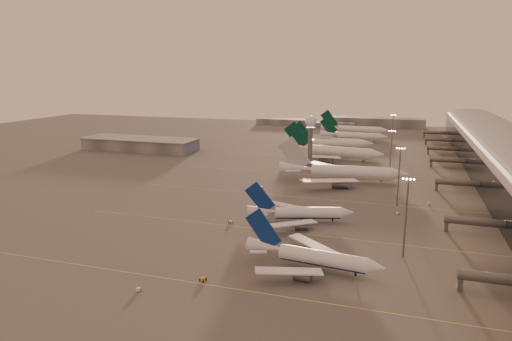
% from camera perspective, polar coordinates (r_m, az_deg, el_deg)
% --- Properties ---
extents(ground, '(700.00, 700.00, 0.00)m').
position_cam_1_polar(ground, '(156.63, -4.03, -8.13)').
color(ground, '#524F50').
rests_on(ground, ground).
extents(taxiway_markings, '(180.00, 185.25, 0.02)m').
position_cam_1_polar(taxiway_markings, '(201.04, 10.05, -3.61)').
color(taxiway_markings, '#EAD452').
rests_on(taxiway_markings, ground).
extents(hangar, '(82.00, 27.00, 8.50)m').
position_cam_1_polar(hangar, '(330.84, -14.29, 3.25)').
color(hangar, slate).
rests_on(hangar, ground).
extents(radar_tower, '(6.40, 6.40, 31.10)m').
position_cam_1_polar(radar_tower, '(262.86, 6.82, 4.92)').
color(radar_tower, '#5C5F64').
rests_on(radar_tower, ground).
extents(mast_a, '(3.60, 0.56, 25.00)m').
position_cam_1_polar(mast_a, '(141.79, 18.25, -5.10)').
color(mast_a, '#5C5F64').
rests_on(mast_a, ground).
extents(mast_b, '(3.60, 0.56, 25.00)m').
position_cam_1_polar(mast_b, '(195.06, 17.44, -0.34)').
color(mast_b, '#5C5F64').
rests_on(mast_b, ground).
extents(mast_c, '(3.60, 0.56, 25.00)m').
position_cam_1_polar(mast_c, '(249.16, 16.52, 2.40)').
color(mast_c, '#5C5F64').
rests_on(mast_c, ground).
extents(mast_d, '(3.60, 0.56, 25.00)m').
position_cam_1_polar(mast_d, '(338.27, 16.70, 4.92)').
color(mast_d, '#5C5F64').
rests_on(mast_d, ground).
extents(distant_horizon, '(165.00, 37.50, 9.00)m').
position_cam_1_polar(distant_horizon, '(466.66, 11.50, 5.91)').
color(distant_horizon, slate).
rests_on(distant_horizon, ground).
extents(narrowbody_near, '(40.78, 32.39, 15.95)m').
position_cam_1_polar(narrowbody_near, '(130.98, 7.09, -10.91)').
color(narrowbody_near, white).
rests_on(narrowbody_near, ground).
extents(narrowbody_mid, '(38.73, 30.44, 15.58)m').
position_cam_1_polar(narrowbody_mid, '(168.68, 5.56, -5.50)').
color(narrowbody_mid, white).
rests_on(narrowbody_mid, ground).
extents(widebody_white, '(64.03, 51.07, 22.54)m').
position_cam_1_polar(widebody_white, '(231.50, 10.77, -0.52)').
color(widebody_white, white).
rests_on(widebody_white, ground).
extents(greentail_a, '(63.64, 51.16, 23.14)m').
position_cam_1_polar(greentail_a, '(288.13, 9.59, 2.10)').
color(greentail_a, white).
rests_on(greentail_a, ground).
extents(greentail_b, '(55.88, 44.58, 20.70)m').
position_cam_1_polar(greentail_b, '(322.30, 9.56, 3.11)').
color(greentail_b, white).
rests_on(greentail_b, ground).
extents(greentail_c, '(53.07, 42.90, 19.29)m').
position_cam_1_polar(greentail_c, '(366.55, 12.12, 4.08)').
color(greentail_c, white).
rests_on(greentail_c, ground).
extents(greentail_d, '(58.86, 47.45, 21.37)m').
position_cam_1_polar(greentail_d, '(402.85, 12.21, 4.86)').
color(greentail_d, white).
rests_on(greentail_d, ground).
extents(gsv_truck_a, '(5.31, 3.10, 2.02)m').
position_cam_1_polar(gsv_truck_a, '(122.83, -14.31, -14.00)').
color(gsv_truck_a, white).
rests_on(gsv_truck_a, ground).
extents(gsv_tug_near, '(2.76, 3.71, 0.95)m').
position_cam_1_polar(gsv_tug_near, '(125.49, -6.64, -13.36)').
color(gsv_tug_near, yellow).
rests_on(gsv_tug_near, ground).
extents(gsv_catering_a, '(4.64, 3.57, 3.49)m').
position_cam_1_polar(gsv_catering_a, '(131.30, 24.10, -12.61)').
color(gsv_catering_a, white).
rests_on(gsv_catering_a, ground).
extents(gsv_tug_mid, '(3.52, 3.26, 0.87)m').
position_cam_1_polar(gsv_tug_mid, '(168.50, -3.17, -6.45)').
color(gsv_tug_mid, white).
rests_on(gsv_tug_mid, ground).
extents(gsv_truck_b, '(5.06, 3.41, 1.93)m').
position_cam_1_polar(gsv_truck_b, '(185.85, 17.38, -5.02)').
color(gsv_truck_b, white).
rests_on(gsv_truck_b, ground).
extents(gsv_truck_c, '(6.36, 5.23, 2.49)m').
position_cam_1_polar(gsv_truck_c, '(215.73, 0.83, -1.97)').
color(gsv_truck_c, yellow).
rests_on(gsv_truck_c, ground).
extents(gsv_catering_b, '(4.81, 2.86, 3.69)m').
position_cam_1_polar(gsv_catering_b, '(203.83, 20.85, -3.50)').
color(gsv_catering_b, white).
rests_on(gsv_catering_b, ground).
extents(gsv_tug_far, '(4.38, 4.44, 1.11)m').
position_cam_1_polar(gsv_tug_far, '(247.56, 10.39, -0.45)').
color(gsv_tug_far, white).
rests_on(gsv_tug_far, ground).
extents(gsv_truck_d, '(2.76, 4.96, 1.90)m').
position_cam_1_polar(gsv_truck_d, '(267.96, 3.75, 0.79)').
color(gsv_truck_d, white).
rests_on(gsv_truck_d, ground).
extents(gsv_tug_hangar, '(3.24, 2.15, 0.88)m').
position_cam_1_polar(gsv_tug_hangar, '(288.21, 13.32, 1.20)').
color(gsv_tug_hangar, yellow).
rests_on(gsv_tug_hangar, ground).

